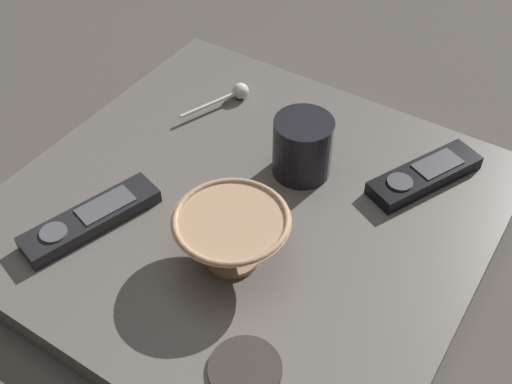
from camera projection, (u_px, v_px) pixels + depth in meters
ground_plane at (247, 222)px, 0.94m from camera, size 6.00×6.00×0.00m
table at (247, 213)px, 0.93m from camera, size 0.64×0.66×0.04m
cereal_bowl at (232, 236)px, 0.81m from camera, size 0.15×0.15×0.08m
coffee_mug at (303, 147)px, 0.93m from camera, size 0.09×0.09×0.09m
teaspoon at (236, 93)px, 1.08m from camera, size 0.13×0.06×0.03m
tv_remote_near at (425, 175)px, 0.94m from camera, size 0.19×0.13×0.02m
tv_remote_far at (91, 219)px, 0.88m from camera, size 0.21×0.11×0.02m
drink_coaster at (245, 369)px, 0.72m from camera, size 0.09×0.09×0.01m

